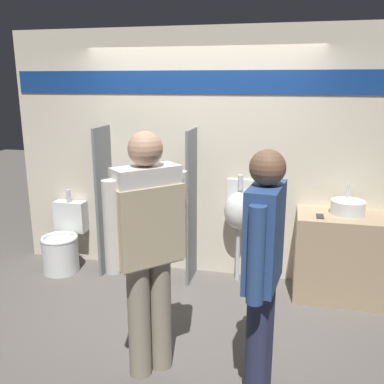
{
  "coord_description": "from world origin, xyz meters",
  "views": [
    {
      "loc": [
        0.96,
        -3.94,
        2.15
      ],
      "look_at": [
        0.0,
        0.17,
        1.05
      ],
      "focal_mm": 40.0,
      "sensor_mm": 36.0,
      "label": 1
    }
  ],
  "objects_px": {
    "toilet": "(63,244)",
    "urinal_far": "(239,211)",
    "urinal_near_counter": "(149,205)",
    "sink_basin": "(348,207)",
    "cell_phone": "(320,216)",
    "person_in_vest": "(148,239)",
    "person_with_lanyard": "(263,267)"
  },
  "relations": [
    {
      "from": "sink_basin",
      "to": "toilet",
      "type": "bearing_deg",
      "value": -178.23
    },
    {
      "from": "toilet",
      "to": "sink_basin",
      "type": "bearing_deg",
      "value": 1.77
    },
    {
      "from": "sink_basin",
      "to": "cell_phone",
      "type": "bearing_deg",
      "value": -148.15
    },
    {
      "from": "toilet",
      "to": "person_with_lanyard",
      "type": "distance_m",
      "value": 2.94
    },
    {
      "from": "urinal_near_counter",
      "to": "person_with_lanyard",
      "type": "bearing_deg",
      "value": -51.79
    },
    {
      "from": "urinal_near_counter",
      "to": "toilet",
      "type": "xyz_separation_m",
      "value": [
        -1.01,
        -0.19,
        -0.49
      ]
    },
    {
      "from": "urinal_near_counter",
      "to": "toilet",
      "type": "bearing_deg",
      "value": -169.52
    },
    {
      "from": "sink_basin",
      "to": "person_in_vest",
      "type": "bearing_deg",
      "value": -133.86
    },
    {
      "from": "person_with_lanyard",
      "to": "toilet",
      "type": "bearing_deg",
      "value": 63.71
    },
    {
      "from": "cell_phone",
      "to": "person_with_lanyard",
      "type": "height_order",
      "value": "person_with_lanyard"
    },
    {
      "from": "cell_phone",
      "to": "person_in_vest",
      "type": "height_order",
      "value": "person_in_vest"
    },
    {
      "from": "toilet",
      "to": "person_with_lanyard",
      "type": "height_order",
      "value": "person_with_lanyard"
    },
    {
      "from": "sink_basin",
      "to": "cell_phone",
      "type": "xyz_separation_m",
      "value": [
        -0.27,
        -0.17,
        -0.06
      ]
    },
    {
      "from": "sink_basin",
      "to": "urinal_far",
      "type": "bearing_deg",
      "value": 175.21
    },
    {
      "from": "toilet",
      "to": "urinal_far",
      "type": "bearing_deg",
      "value": 5.28
    },
    {
      "from": "cell_phone",
      "to": "person_in_vest",
      "type": "xyz_separation_m",
      "value": [
        -1.26,
        -1.43,
        0.18
      ]
    },
    {
      "from": "urinal_far",
      "to": "person_in_vest",
      "type": "relative_size",
      "value": 0.64
    },
    {
      "from": "toilet",
      "to": "cell_phone",
      "type": "bearing_deg",
      "value": -1.43
    },
    {
      "from": "cell_phone",
      "to": "toilet",
      "type": "height_order",
      "value": "toilet"
    },
    {
      "from": "urinal_near_counter",
      "to": "person_in_vest",
      "type": "xyz_separation_m",
      "value": [
        0.56,
        -1.69,
        0.26
      ]
    },
    {
      "from": "cell_phone",
      "to": "urinal_near_counter",
      "type": "height_order",
      "value": "urinal_near_counter"
    },
    {
      "from": "urinal_near_counter",
      "to": "person_with_lanyard",
      "type": "xyz_separation_m",
      "value": [
        1.38,
        -1.76,
        0.17
      ]
    },
    {
      "from": "sink_basin",
      "to": "urinal_near_counter",
      "type": "distance_m",
      "value": 2.1
    },
    {
      "from": "urinal_near_counter",
      "to": "urinal_far",
      "type": "relative_size",
      "value": 1.0
    },
    {
      "from": "sink_basin",
      "to": "person_with_lanyard",
      "type": "height_order",
      "value": "person_with_lanyard"
    },
    {
      "from": "cell_phone",
      "to": "sink_basin",
      "type": "bearing_deg",
      "value": 31.85
    },
    {
      "from": "urinal_far",
      "to": "toilet",
      "type": "xyz_separation_m",
      "value": [
        -2.02,
        -0.19,
        -0.49
      ]
    },
    {
      "from": "sink_basin",
      "to": "toilet",
      "type": "height_order",
      "value": "sink_basin"
    },
    {
      "from": "urinal_far",
      "to": "toilet",
      "type": "bearing_deg",
      "value": -174.72
    },
    {
      "from": "person_with_lanyard",
      "to": "sink_basin",
      "type": "bearing_deg",
      "value": -16.25
    },
    {
      "from": "person_in_vest",
      "to": "person_with_lanyard",
      "type": "height_order",
      "value": "person_in_vest"
    },
    {
      "from": "cell_phone",
      "to": "urinal_near_counter",
      "type": "distance_m",
      "value": 1.85
    }
  ]
}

